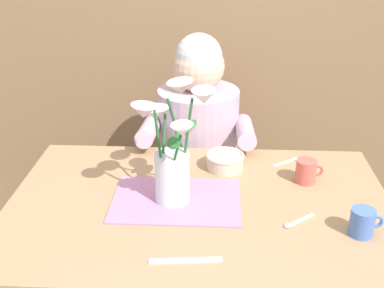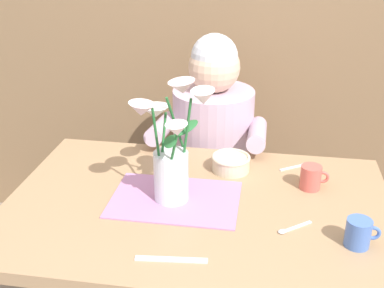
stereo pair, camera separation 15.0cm
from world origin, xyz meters
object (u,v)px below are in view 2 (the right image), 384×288
dinner_knife (171,259)px  tea_cup (359,233)px  ceramic_bowl (231,162)px  ceramic_mug (311,177)px  seated_person (212,164)px  flower_vase (172,150)px

dinner_knife → tea_cup: bearing=10.9°
ceramic_bowl → ceramic_mug: 0.28m
ceramic_bowl → ceramic_mug: (0.27, -0.08, 0.01)m
seated_person → flower_vase: bearing=-97.3°
ceramic_bowl → ceramic_mug: ceramic_mug is taller
tea_cup → ceramic_mug: (-0.11, 0.30, 0.00)m
seated_person → ceramic_bowl: size_ratio=8.35×
dinner_knife → ceramic_bowl: bearing=72.7°
flower_vase → ceramic_bowl: (0.16, 0.22, -0.14)m
ceramic_mug → tea_cup: bearing=-69.8°
ceramic_bowl → flower_vase: bearing=-125.9°
dinner_knife → tea_cup: (0.48, 0.14, 0.04)m
dinner_knife → flower_vase: bearing=95.0°
dinner_knife → ceramic_mug: bearing=43.8°
dinner_knife → ceramic_mug: (0.38, 0.44, 0.04)m
seated_person → dinner_knife: size_ratio=5.97×
seated_person → ceramic_mug: bearing=-52.8°
seated_person → flower_vase: 0.70m
seated_person → ceramic_mug: (0.38, -0.46, 0.22)m
ceramic_mug → seated_person: bearing=129.4°
seated_person → tea_cup: bearing=-59.4°
dinner_knife → tea_cup: tea_cup is taller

